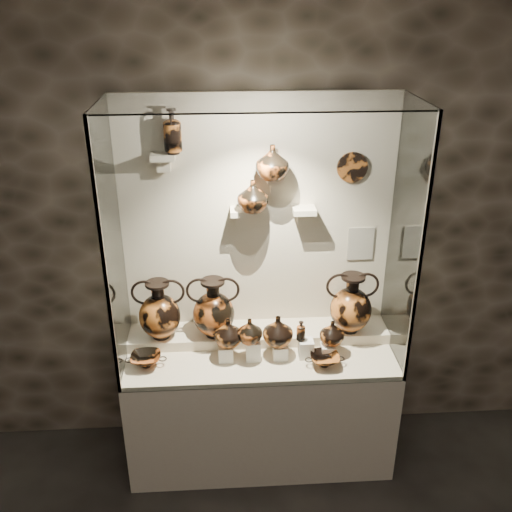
{
  "coord_description": "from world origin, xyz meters",
  "views": [
    {
      "loc": [
        -0.22,
        -0.81,
        2.93
      ],
      "look_at": [
        -0.02,
        2.25,
        1.48
      ],
      "focal_mm": 40.0,
      "sensor_mm": 36.0,
      "label": 1
    }
  ],
  "objects_px": {
    "amphora_right": "(351,303)",
    "ovoid_vase_b": "(272,162)",
    "jug_c": "(278,330)",
    "ovoid_vase_a": "(253,196)",
    "jug_a": "(228,332)",
    "jug_e": "(332,332)",
    "amphora_mid": "(213,308)",
    "amphora_left": "(159,309)",
    "lekythos_tall": "(172,129)",
    "kylix_left": "(146,359)",
    "lekythos_small": "(301,330)",
    "kylix_right": "(325,359)",
    "jug_b": "(250,331)"
  },
  "relations": [
    {
      "from": "amphora_mid",
      "to": "jug_b",
      "type": "relative_size",
      "value": 2.45
    },
    {
      "from": "amphora_right",
      "to": "jug_c",
      "type": "distance_m",
      "value": 0.52
    },
    {
      "from": "kylix_left",
      "to": "ovoid_vase_b",
      "type": "distance_m",
      "value": 1.41
    },
    {
      "from": "jug_b",
      "to": "kylix_left",
      "type": "bearing_deg",
      "value": 158.4
    },
    {
      "from": "jug_e",
      "to": "kylix_left",
      "type": "bearing_deg",
      "value": -153.31
    },
    {
      "from": "amphora_right",
      "to": "lekythos_small",
      "type": "xyz_separation_m",
      "value": [
        -0.35,
        -0.17,
        -0.08
      ]
    },
    {
      "from": "jug_e",
      "to": "lekythos_small",
      "type": "xyz_separation_m",
      "value": [
        -0.2,
        -0.01,
        0.04
      ]
    },
    {
      "from": "kylix_right",
      "to": "amphora_left",
      "type": "bearing_deg",
      "value": 159.56
    },
    {
      "from": "kylix_left",
      "to": "jug_e",
      "type": "bearing_deg",
      "value": 1.01
    },
    {
      "from": "amphora_left",
      "to": "amphora_mid",
      "type": "xyz_separation_m",
      "value": [
        0.34,
        -0.0,
        0.0
      ]
    },
    {
      "from": "jug_a",
      "to": "ovoid_vase_a",
      "type": "bearing_deg",
      "value": 58.23
    },
    {
      "from": "kylix_right",
      "to": "jug_b",
      "type": "bearing_deg",
      "value": 163.95
    },
    {
      "from": "amphora_mid",
      "to": "jug_b",
      "type": "distance_m",
      "value": 0.3
    },
    {
      "from": "jug_c",
      "to": "ovoid_vase_b",
      "type": "bearing_deg",
      "value": 121.26
    },
    {
      "from": "jug_e",
      "to": "lekythos_tall",
      "type": "height_order",
      "value": "lekythos_tall"
    },
    {
      "from": "amphora_left",
      "to": "kylix_left",
      "type": "height_order",
      "value": "amphora_left"
    },
    {
      "from": "amphora_left",
      "to": "amphora_mid",
      "type": "bearing_deg",
      "value": -4.51
    },
    {
      "from": "jug_c",
      "to": "kylix_left",
      "type": "height_order",
      "value": "jug_c"
    },
    {
      "from": "jug_b",
      "to": "lekythos_tall",
      "type": "bearing_deg",
      "value": 120.89
    },
    {
      "from": "jug_c",
      "to": "lekythos_tall",
      "type": "xyz_separation_m",
      "value": [
        -0.59,
        0.27,
        1.19
      ]
    },
    {
      "from": "amphora_mid",
      "to": "lekythos_tall",
      "type": "xyz_separation_m",
      "value": [
        -0.2,
        0.1,
        1.11
      ]
    },
    {
      "from": "lekythos_tall",
      "to": "amphora_left",
      "type": "bearing_deg",
      "value": -160.15
    },
    {
      "from": "jug_a",
      "to": "jug_e",
      "type": "bearing_deg",
      "value": 3.69
    },
    {
      "from": "jug_a",
      "to": "lekythos_small",
      "type": "height_order",
      "value": "jug_a"
    },
    {
      "from": "jug_a",
      "to": "lekythos_tall",
      "type": "xyz_separation_m",
      "value": [
        -0.29,
        0.27,
        1.19
      ]
    },
    {
      "from": "kylix_left",
      "to": "ovoid_vase_b",
      "type": "xyz_separation_m",
      "value": [
        0.79,
        0.28,
        1.14
      ]
    },
    {
      "from": "kylix_left",
      "to": "kylix_right",
      "type": "distance_m",
      "value": 1.09
    },
    {
      "from": "kylix_left",
      "to": "lekythos_tall",
      "type": "xyz_separation_m",
      "value": [
        0.22,
        0.32,
        1.33
      ]
    },
    {
      "from": "kylix_left",
      "to": "jug_c",
      "type": "bearing_deg",
      "value": 2.04
    },
    {
      "from": "amphora_right",
      "to": "ovoid_vase_a",
      "type": "bearing_deg",
      "value": 156.89
    },
    {
      "from": "lekythos_small",
      "to": "lekythos_tall",
      "type": "xyz_separation_m",
      "value": [
        -0.73,
        0.28,
        1.18
      ]
    },
    {
      "from": "ovoid_vase_b",
      "to": "kylix_right",
      "type": "bearing_deg",
      "value": -51.57
    },
    {
      "from": "lekythos_small",
      "to": "ovoid_vase_b",
      "type": "height_order",
      "value": "ovoid_vase_b"
    },
    {
      "from": "amphora_right",
      "to": "ovoid_vase_b",
      "type": "distance_m",
      "value": 1.05
    },
    {
      "from": "jug_a",
      "to": "jug_e",
      "type": "distance_m",
      "value": 0.64
    },
    {
      "from": "jug_e",
      "to": "jug_b",
      "type": "bearing_deg",
      "value": -152.94
    },
    {
      "from": "ovoid_vase_a",
      "to": "ovoid_vase_b",
      "type": "relative_size",
      "value": 0.96
    },
    {
      "from": "lekythos_tall",
      "to": "ovoid_vase_b",
      "type": "height_order",
      "value": "lekythos_tall"
    },
    {
      "from": "lekythos_tall",
      "to": "jug_b",
      "type": "bearing_deg",
      "value": -50.9
    },
    {
      "from": "lekythos_small",
      "to": "ovoid_vase_a",
      "type": "bearing_deg",
      "value": 132.78
    },
    {
      "from": "jug_a",
      "to": "kylix_right",
      "type": "height_order",
      "value": "jug_a"
    },
    {
      "from": "jug_c",
      "to": "ovoid_vase_a",
      "type": "distance_m",
      "value": 0.84
    },
    {
      "from": "jug_c",
      "to": "ovoid_vase_b",
      "type": "xyz_separation_m",
      "value": [
        -0.03,
        0.23,
        1.0
      ]
    },
    {
      "from": "amphora_right",
      "to": "ovoid_vase_b",
      "type": "bearing_deg",
      "value": 155.96
    },
    {
      "from": "amphora_mid",
      "to": "jug_a",
      "type": "height_order",
      "value": "amphora_mid"
    },
    {
      "from": "amphora_mid",
      "to": "lekythos_small",
      "type": "bearing_deg",
      "value": -30.75
    },
    {
      "from": "amphora_left",
      "to": "ovoid_vase_a",
      "type": "distance_m",
      "value": 0.93
    },
    {
      "from": "jug_e",
      "to": "amphora_mid",
      "type": "bearing_deg",
      "value": -168.53
    },
    {
      "from": "jug_c",
      "to": "amphora_left",
      "type": "bearing_deg",
      "value": -168.0
    },
    {
      "from": "jug_c",
      "to": "lekythos_tall",
      "type": "distance_m",
      "value": 1.36
    }
  ]
}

